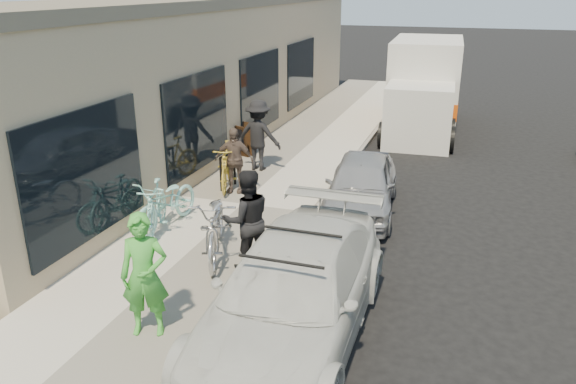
# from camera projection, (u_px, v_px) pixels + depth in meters

# --- Properties ---
(ground) EXTENTS (120.00, 120.00, 0.00)m
(ground) POSITION_uv_depth(u_px,v_px,m) (286.00, 294.00, 8.81)
(ground) COLOR black
(ground) RESTS_ON ground
(sidewalk) EXTENTS (3.00, 34.00, 0.15)m
(sidewalk) POSITION_uv_depth(u_px,v_px,m) (243.00, 207.00, 12.05)
(sidewalk) COLOR #B0A99E
(sidewalk) RESTS_ON ground
(curb) EXTENTS (0.12, 34.00, 0.13)m
(curb) POSITION_uv_depth(u_px,v_px,m) (312.00, 216.00, 11.59)
(curb) COLOR gray
(curb) RESTS_ON ground
(storefront) EXTENTS (3.60, 20.00, 4.22)m
(storefront) POSITION_uv_depth(u_px,v_px,m) (205.00, 71.00, 16.73)
(storefront) COLOR tan
(storefront) RESTS_ON ground
(bike_rack) EXTENTS (0.17, 0.56, 0.81)m
(bike_rack) POSITION_uv_depth(u_px,v_px,m) (228.00, 167.00, 12.81)
(bike_rack) COLOR black
(bike_rack) RESTS_ON sidewalk
(sandwich_board) EXTENTS (0.68, 0.68, 0.87)m
(sandwich_board) POSITION_uv_depth(u_px,v_px,m) (242.00, 140.00, 15.24)
(sandwich_board) COLOR black
(sandwich_board) RESTS_ON sidewalk
(sedan_white) EXTENTS (1.98, 4.78, 1.42)m
(sedan_white) POSITION_uv_depth(u_px,v_px,m) (294.00, 292.00, 7.52)
(sedan_white) COLOR silver
(sedan_white) RESTS_ON ground
(sedan_silver) EXTENTS (1.77, 3.64, 1.20)m
(sedan_silver) POSITION_uv_depth(u_px,v_px,m) (361.00, 185.00, 11.82)
(sedan_silver) COLOR #A1A1A6
(sedan_silver) RESTS_ON ground
(moving_truck) EXTENTS (2.45, 5.93, 2.87)m
(moving_truck) POSITION_uv_depth(u_px,v_px,m) (424.00, 90.00, 18.52)
(moving_truck) COLOR beige
(moving_truck) RESTS_ON ground
(tandem_bike) EXTENTS (1.47, 2.29, 1.13)m
(tandem_bike) POSITION_uv_depth(u_px,v_px,m) (216.00, 224.00, 9.58)
(tandem_bike) COLOR #B8B8BA
(tandem_bike) RESTS_ON sidewalk
(woman_rider) EXTENTS (0.73, 0.60, 1.72)m
(woman_rider) POSITION_uv_depth(u_px,v_px,m) (145.00, 275.00, 7.30)
(woman_rider) COLOR green
(woman_rider) RESTS_ON sidewalk
(man_standing) EXTENTS (1.04, 1.01, 1.69)m
(man_standing) POSITION_uv_depth(u_px,v_px,m) (247.00, 220.00, 9.06)
(man_standing) COLOR black
(man_standing) RESTS_ON sidewalk
(cruiser_bike_a) EXTENTS (0.94, 1.68, 0.97)m
(cruiser_bike_a) POSITION_uv_depth(u_px,v_px,m) (156.00, 208.00, 10.49)
(cruiser_bike_a) COLOR #93DBD1
(cruiser_bike_a) RESTS_ON sidewalk
(cruiser_bike_b) EXTENTS (0.82, 1.96, 1.01)m
(cruiser_bike_b) POSITION_uv_depth(u_px,v_px,m) (166.00, 203.00, 10.70)
(cruiser_bike_b) COLOR #93DBD1
(cruiser_bike_b) RESTS_ON sidewalk
(cruiser_bike_c) EXTENTS (0.99, 1.79, 1.04)m
(cruiser_bike_c) POSITION_uv_depth(u_px,v_px,m) (227.00, 166.00, 12.80)
(cruiser_bike_c) COLOR gold
(cruiser_bike_c) RESTS_ON sidewalk
(bystander_a) EXTENTS (1.17, 0.70, 1.77)m
(bystander_a) POSITION_uv_depth(u_px,v_px,m) (258.00, 135.00, 13.95)
(bystander_a) COLOR black
(bystander_a) RESTS_ON sidewalk
(bystander_b) EXTENTS (0.92, 0.53, 1.48)m
(bystander_b) POSITION_uv_depth(u_px,v_px,m) (234.00, 160.00, 12.48)
(bystander_b) COLOR brown
(bystander_b) RESTS_ON sidewalk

